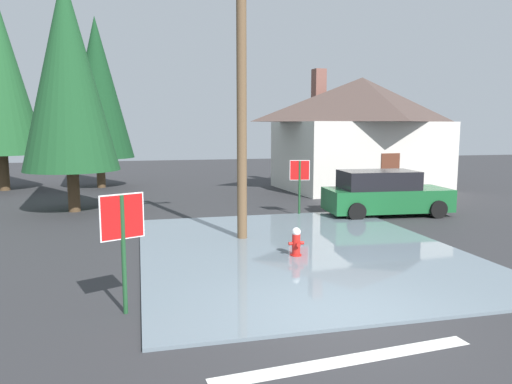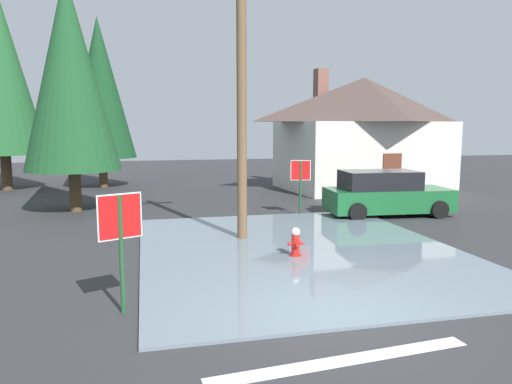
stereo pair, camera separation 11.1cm
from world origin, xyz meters
name	(u,v)px [view 1 (the left image)]	position (x,y,z in m)	size (l,w,h in m)	color
ground_plane	(341,320)	(0.00, 0.00, -0.05)	(80.00, 80.00, 0.10)	#2D2D30
flood_puddle	(299,250)	(0.73, 4.41, 0.03)	(8.14, 9.89, 0.06)	slate
lane_stop_bar	(348,360)	(-0.55, -1.45, 0.00)	(4.00, 0.30, 0.01)	silver
stop_sign_near	(123,229)	(-3.61, 1.06, 1.51)	(0.73, 0.35, 2.12)	#1E4C28
fire_hydrant	(296,243)	(0.44, 3.76, 0.38)	(0.39, 0.33, 0.78)	red
utility_pole	(242,97)	(-0.46, 5.97, 4.06)	(1.60, 0.28, 7.77)	brown
stop_sign_far	(300,176)	(2.40, 9.28, 1.45)	(0.73, 0.16, 2.04)	#1E4C28
house	(361,132)	(8.02, 15.92, 2.99)	(9.13, 6.59, 6.22)	beige
parked_car	(384,194)	(5.48, 8.60, 0.79)	(4.63, 2.32, 1.65)	#195B2D
pine_tree_tall_left	(97,88)	(-5.30, 19.55, 5.24)	(3.57, 3.57, 8.91)	#4C3823
pine_tree_mid_left	(68,73)	(-5.77, 12.09, 5.22)	(3.55, 3.55, 8.87)	#4C3823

